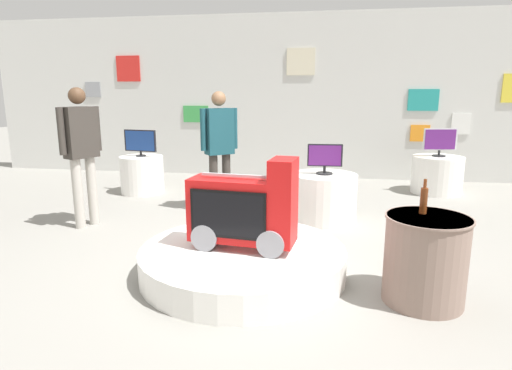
% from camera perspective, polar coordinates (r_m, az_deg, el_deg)
% --- Properties ---
extents(ground_plane, '(30.00, 30.00, 0.00)m').
position_cam_1_polar(ground_plane, '(4.30, -0.93, -10.41)').
color(ground_plane, gray).
extents(back_wall_display, '(12.52, 0.13, 3.14)m').
position_cam_1_polar(back_wall_display, '(8.52, 4.69, 11.64)').
color(back_wall_display, silver).
rests_on(back_wall_display, ground).
extents(main_display_pedestal, '(1.90, 1.90, 0.25)m').
position_cam_1_polar(main_display_pedestal, '(4.03, -1.77, -10.05)').
color(main_display_pedestal, white).
rests_on(main_display_pedestal, ground).
extents(novelty_firetruck_tv, '(0.99, 0.50, 0.85)m').
position_cam_1_polar(novelty_firetruck_tv, '(3.87, -1.59, -3.71)').
color(novelty_firetruck_tv, gray).
rests_on(novelty_firetruck_tv, main_display_pedestal).
extents(display_pedestal_left_rear, '(0.86, 0.86, 0.62)m').
position_cam_1_polar(display_pedestal_left_rear, '(5.67, 9.02, -1.63)').
color(display_pedestal_left_rear, white).
rests_on(display_pedestal_left_rear, ground).
extents(tv_on_left_rear, '(0.45, 0.21, 0.39)m').
position_cam_1_polar(tv_on_left_rear, '(5.56, 9.20, 3.61)').
color(tv_on_left_rear, black).
rests_on(tv_on_left_rear, display_pedestal_left_rear).
extents(display_pedestal_center_rear, '(0.72, 0.72, 0.62)m').
position_cam_1_polar(display_pedestal_center_rear, '(7.41, -15.01, 1.37)').
color(display_pedestal_center_rear, white).
rests_on(display_pedestal_center_rear, ground).
extents(tv_on_center_rear, '(0.58, 0.16, 0.44)m').
position_cam_1_polar(tv_on_center_rear, '(7.32, -15.26, 5.63)').
color(tv_on_center_rear, black).
rests_on(tv_on_center_rear, display_pedestal_center_rear).
extents(display_pedestal_right_rear, '(0.82, 0.82, 0.62)m').
position_cam_1_polar(display_pedestal_right_rear, '(7.76, 23.07, 1.28)').
color(display_pedestal_right_rear, white).
rests_on(display_pedestal_right_rear, ground).
extents(tv_on_right_rear, '(0.55, 0.21, 0.46)m').
position_cam_1_polar(tv_on_right_rear, '(7.68, 23.43, 5.43)').
color(tv_on_right_rear, black).
rests_on(tv_on_right_rear, display_pedestal_right_rear).
extents(side_table_round, '(0.66, 0.66, 0.71)m').
position_cam_1_polar(side_table_round, '(3.69, 21.71, -9.16)').
color(side_table_round, gray).
rests_on(side_table_round, ground).
extents(bottle_on_side_table, '(0.06, 0.06, 0.28)m').
position_cam_1_polar(bottle_on_side_table, '(3.63, 21.55, -1.83)').
color(bottle_on_side_table, brown).
rests_on(bottle_on_side_table, side_table_round).
extents(shopper_browsing_near_truck, '(0.34, 0.51, 1.72)m').
position_cam_1_polar(shopper_browsing_near_truck, '(5.65, -22.36, 4.77)').
color(shopper_browsing_near_truck, '#B2ADA3').
rests_on(shopper_browsing_near_truck, ground).
extents(shopper_browsing_rear, '(0.45, 0.39, 1.68)m').
position_cam_1_polar(shopper_browsing_rear, '(6.00, -4.92, 5.73)').
color(shopper_browsing_rear, '#38332D').
rests_on(shopper_browsing_rear, ground).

